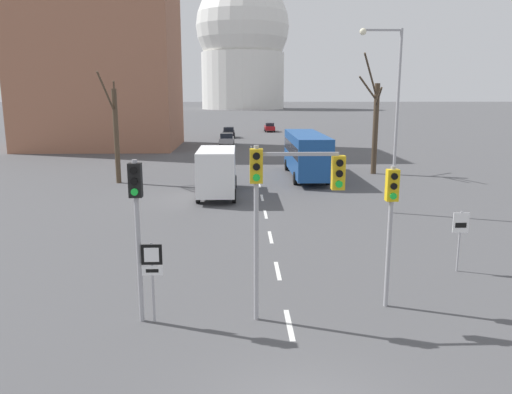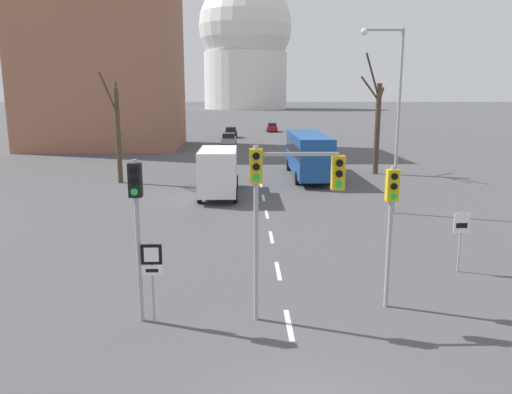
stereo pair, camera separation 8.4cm
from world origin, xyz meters
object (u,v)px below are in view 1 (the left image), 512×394
Objects in this scene: traffic_signal_centre_tall at (285,189)px; delivery_truck at (217,170)px; traffic_signal_near_left at (137,210)px; street_lamp_right at (391,105)px; traffic_signal_near_right at (391,210)px; route_sign_post at (152,269)px; city_bus at (306,152)px; speed_limit_sign at (460,231)px; sedan_near_left at (229,132)px; sedan_near_right at (227,139)px; sedan_mid_centre at (270,127)px.

delivery_truck is (-2.74, 18.38, -2.24)m from traffic_signal_centre_tall.
traffic_signal_near_left is 0.48× the size of street_lamp_right.
traffic_signal_near_right is 0.62× the size of delivery_truck.
traffic_signal_near_right is at bearing 7.28° from route_sign_post.
traffic_signal_near_left is 1.07× the size of traffic_signal_near_right.
city_bus is at bearing 81.08° from traffic_signal_centre_tall.
city_bus is at bearing 103.30° from street_lamp_right.
delivery_truck is (-6.73, -7.08, -0.35)m from city_bus.
city_bus is 9.77m from delivery_truck.
traffic_signal_centre_tall is at bearing 1.39° from route_sign_post.
traffic_signal_near_left is at bearing -160.81° from speed_limit_sign.
traffic_signal_near_left is 11.86m from speed_limit_sign.
traffic_signal_near_right is 1.14× the size of sedan_near_left.
speed_limit_sign reaches higher than sedan_near_right.
route_sign_post is at bearing -13.28° from traffic_signal_near_left.
sedan_near_right is (1.19, 51.20, -2.55)m from traffic_signal_near_left.
traffic_signal_centre_tall is 74.47m from sedan_mid_centre.
street_lamp_right is at bearing -87.27° from sedan_mid_centre.
route_sign_post is at bearing -106.95° from city_bus.
sedan_near_left is (-6.26, 61.52, -2.30)m from traffic_signal_near_right.
sedan_mid_centre is (7.76, 74.39, -0.85)m from route_sign_post.
sedan_mid_centre is at bearing 86.95° from traffic_signal_centre_tall.
traffic_signal_centre_tall is 25.84m from city_bus.
traffic_signal_centre_tall reaches higher than traffic_signal_near_right.
traffic_signal_centre_tall is (4.17, 0.00, 0.59)m from traffic_signal_near_left.
traffic_signal_centre_tall reaches higher than sedan_mid_centre.
speed_limit_sign is at bearing 19.19° from traffic_signal_near_left.
route_sign_post is at bearing -178.61° from traffic_signal_centre_tall.
speed_limit_sign reaches higher than sedan_near_left.
traffic_signal_near_right is 50.83m from sedan_near_right.
delivery_truck is (-6.70, -55.92, 0.90)m from sedan_mid_centre.
city_bus is (-2.91, 21.61, 0.48)m from speed_limit_sign.
street_lamp_right reaches higher than traffic_signal_near_left.
traffic_signal_near_left reaches higher than sedan_near_right.
sedan_mid_centre is at bearing 83.17° from delivery_truck.
sedan_near_left reaches higher than sedan_mid_centre.
speed_limit_sign is 0.23× the size of street_lamp_right.
delivery_truck is at bearing -89.73° from sedan_near_left.
route_sign_post is at bearing -93.27° from delivery_truck.
delivery_truck is (0.25, -32.82, 0.90)m from sedan_near_right.
sedan_near_left is at bearing 89.82° from sedan_near_right.
speed_limit_sign is 0.57× the size of sedan_near_right.
sedan_mid_centre is at bearing 92.73° from street_lamp_right.
traffic_signal_near_right is at bearing -84.19° from sedan_near_left.
traffic_signal_centre_tall is 0.52× the size of street_lamp_right.
street_lamp_right reaches higher than traffic_signal_near_right.
city_bus reaches higher than sedan_mid_centre.
traffic_signal_near_left reaches higher than traffic_signal_near_right.
traffic_signal_centre_tall is 15.06m from street_lamp_right.
delivery_truck is at bearing -89.57° from sedan_near_right.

